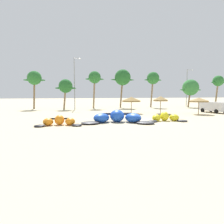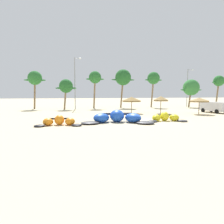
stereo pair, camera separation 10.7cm
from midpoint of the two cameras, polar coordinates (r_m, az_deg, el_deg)
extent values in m
plane|color=beige|center=(24.27, 9.77, -2.59)|extent=(260.00, 260.00, 0.00)
ellipsoid|color=black|center=(21.15, -19.57, -3.66)|extent=(1.31, 1.25, 0.21)
ellipsoid|color=orange|center=(21.70, -17.39, -2.64)|extent=(1.46, 1.47, 0.76)
ellipsoid|color=orange|center=(21.80, -14.42, -2.18)|extent=(1.09, 1.16, 1.03)
ellipsoid|color=orange|center=(21.45, -11.57, -2.60)|extent=(1.41, 1.44, 0.76)
ellipsoid|color=black|center=(20.73, -9.73, -3.61)|extent=(1.40, 1.36, 0.21)
cylinder|color=black|center=(22.16, -14.32, -1.81)|extent=(2.12, 0.37, 0.19)
cube|color=black|center=(21.69, -14.45, -2.21)|extent=(0.80, 0.45, 0.04)
ellipsoid|color=#333338|center=(21.85, -5.99, -3.02)|extent=(2.27, 1.91, 0.28)
ellipsoid|color=blue|center=(22.92, -2.88, -1.66)|extent=(2.62, 2.60, 1.04)
ellipsoid|color=blue|center=(23.36, 1.56, -1.07)|extent=(2.01, 2.35, 1.41)
ellipsoid|color=blue|center=(23.09, 6.08, -1.63)|extent=(2.31, 2.54, 1.04)
ellipsoid|color=#333338|center=(22.14, 9.41, -2.95)|extent=(2.61, 2.47, 0.28)
cylinder|color=#333338|center=(24.06, 1.48, -0.52)|extent=(3.44, 1.01, 0.31)
cube|color=#333338|center=(23.16, 1.58, -1.13)|extent=(1.38, 0.98, 0.04)
ellipsoid|color=#333338|center=(23.67, 11.43, -2.54)|extent=(1.38, 1.23, 0.22)
ellipsoid|color=yellow|center=(24.52, 12.49, -1.60)|extent=(1.53, 1.54, 0.81)
ellipsoid|color=yellow|center=(25.12, 14.65, -1.16)|extent=(1.12, 1.30, 1.10)
ellipsoid|color=yellow|center=(25.29, 17.17, -1.51)|extent=(1.43, 1.51, 0.81)
ellipsoid|color=#333338|center=(24.95, 19.26, -2.34)|extent=(1.51, 1.42, 0.22)
cylinder|color=#333338|center=(25.50, 14.33, -0.85)|extent=(2.09, 0.44, 0.19)
cube|color=#333338|center=(25.01, 14.75, -1.19)|extent=(0.80, 0.52, 0.04)
cylinder|color=brown|center=(33.94, 5.59, 1.42)|extent=(0.10, 0.10, 2.10)
cone|color=olive|center=(33.88, 5.61, 3.73)|extent=(3.16, 3.16, 0.63)
cylinder|color=olive|center=(33.89, 5.60, 3.03)|extent=(3.00, 3.00, 0.20)
cylinder|color=brown|center=(34.97, 13.60, 1.49)|extent=(0.10, 0.10, 2.21)
cone|color=#9E7F4C|center=(34.91, 13.65, 3.82)|extent=(2.48, 2.48, 0.64)
cylinder|color=olive|center=(34.92, 13.64, 3.13)|extent=(2.35, 2.35, 0.20)
cylinder|color=brown|center=(35.13, 23.29, 1.16)|extent=(0.10, 0.10, 2.12)
cone|color=#9E7F4C|center=(35.07, 23.37, 3.31)|extent=(3.05, 3.05, 0.51)
cylinder|color=olive|center=(35.08, 23.35, 2.73)|extent=(2.90, 2.90, 0.20)
cube|color=silver|center=(39.09, 26.81, 1.43)|extent=(2.63, 4.92, 1.50)
cube|color=black|center=(39.95, 25.46, 1.93)|extent=(2.08, 1.44, 0.56)
cylinder|color=black|center=(39.42, 24.25, 0.46)|extent=(0.34, 0.71, 0.68)
cylinder|color=black|center=(40.84, 26.18, 0.54)|extent=(0.34, 0.71, 0.68)
cylinder|color=black|center=(37.44, 27.41, 0.12)|extent=(0.34, 0.71, 0.68)
cylinder|color=brown|center=(46.52, -20.82, 4.87)|extent=(0.64, 0.36, 6.60)
sphere|color=#286B2D|center=(46.62, -20.77, 8.93)|extent=(2.97, 2.97, 2.97)
ellipsoid|color=#286B2D|center=(46.77, -22.22, 8.32)|extent=(2.08, 0.50, 0.36)
ellipsoid|color=#286B2D|center=(46.45, -19.29, 8.44)|extent=(2.08, 0.50, 0.36)
cylinder|color=#7F6647|center=(43.32, -12.93, 3.92)|extent=(0.78, 0.36, 4.85)
sphere|color=#236028|center=(43.34, -12.72, 7.12)|extent=(2.84, 2.84, 2.84)
ellipsoid|color=#236028|center=(43.34, -14.22, 6.53)|extent=(1.99, 0.50, 0.36)
ellipsoid|color=#236028|center=(43.34, -11.20, 6.58)|extent=(1.99, 0.50, 0.36)
cylinder|color=#7F6647|center=(45.86, -4.88, 5.38)|extent=(0.67, 0.36, 6.92)
sphere|color=#286B2D|center=(46.03, -4.72, 9.69)|extent=(2.73, 2.73, 2.73)
ellipsoid|color=#286B2D|center=(45.86, -6.08, 9.18)|extent=(1.91, 0.50, 0.36)
ellipsoid|color=#286B2D|center=(46.17, -3.35, 9.17)|extent=(1.91, 0.50, 0.36)
cylinder|color=brown|center=(47.86, 2.86, 5.47)|extent=(0.90, 0.36, 7.07)
sphere|color=#236028|center=(48.09, 3.20, 9.68)|extent=(3.71, 3.71, 3.71)
ellipsoid|color=#236028|center=(47.66, 1.46, 9.06)|extent=(2.60, 0.50, 0.36)
ellipsoid|color=#236028|center=(48.48, 4.90, 8.98)|extent=(2.60, 0.50, 0.36)
cylinder|color=#7F6647|center=(49.87, 11.31, 5.32)|extent=(0.84, 0.36, 6.99)
sphere|color=#286B2D|center=(50.11, 11.64, 9.31)|extent=(2.94, 2.94, 2.94)
ellipsoid|color=#286B2D|center=(49.60, 10.38, 8.86)|extent=(2.06, 0.50, 0.36)
ellipsoid|color=#286B2D|center=(50.57, 12.85, 8.74)|extent=(2.06, 0.50, 0.36)
cylinder|color=brown|center=(52.25, 21.08, 3.84)|extent=(0.86, 0.36, 4.77)
sphere|color=#337A38|center=(52.41, 21.39, 6.43)|extent=(3.83, 3.83, 3.83)
ellipsoid|color=#337A38|center=(51.55, 19.95, 5.87)|extent=(2.68, 0.50, 0.36)
ellipsoid|color=#337A38|center=(53.27, 22.74, 5.74)|extent=(2.68, 0.50, 0.36)
cylinder|color=#7F6647|center=(54.37, 27.48, 4.45)|extent=(0.93, 0.36, 6.29)
sphere|color=#286B2D|center=(54.64, 27.85, 7.73)|extent=(2.51, 2.51, 2.51)
ellipsoid|color=#286B2D|center=(53.98, 27.02, 7.41)|extent=(1.76, 0.50, 0.36)
ellipsoid|color=#286B2D|center=(55.28, 28.63, 7.27)|extent=(1.76, 0.50, 0.36)
cylinder|color=gray|center=(43.69, -10.31, 7.86)|extent=(0.18, 0.18, 10.76)
cylinder|color=gray|center=(44.29, -9.65, 14.64)|extent=(1.15, 0.10, 0.10)
ellipsoid|color=silver|center=(44.32, -8.88, 14.65)|extent=(0.56, 0.24, 0.20)
cylinder|color=gray|center=(54.79, 20.42, 6.33)|extent=(0.18, 0.18, 9.39)
cylinder|color=gray|center=(55.49, 21.20, 10.99)|extent=(1.43, 0.10, 0.10)
ellipsoid|color=silver|center=(55.89, 21.82, 10.93)|extent=(0.56, 0.24, 0.20)
camera|label=1|loc=(0.05, -89.88, 0.01)|focal=32.57mm
camera|label=2|loc=(0.05, 90.12, -0.01)|focal=32.57mm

